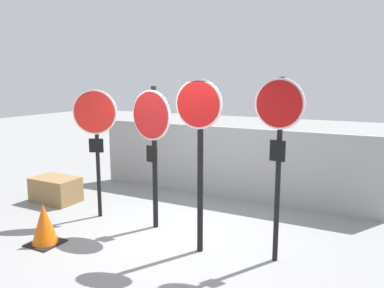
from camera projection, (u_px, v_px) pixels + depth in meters
ground_plane at (172, 236)px, 6.14m from camera, size 40.00×40.00×0.00m
fence_back at (226, 163)px, 8.06m from camera, size 6.28×0.12×1.54m
stop_sign_0 at (96, 126)px, 6.70m from camera, size 0.74×0.35×2.36m
stop_sign_1 at (152, 132)px, 6.21m from camera, size 0.82×0.21×2.43m
stop_sign_2 at (199, 135)px, 5.28m from camera, size 0.70×0.15×2.55m
stop_sign_3 at (279, 133)px, 4.97m from camera, size 0.68×0.16×2.57m
traffic_cone_0 at (44, 224)px, 5.80m from camera, size 0.48×0.48×0.65m
storage_crate at (56, 190)px, 7.84m from camera, size 0.96×0.62×0.52m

